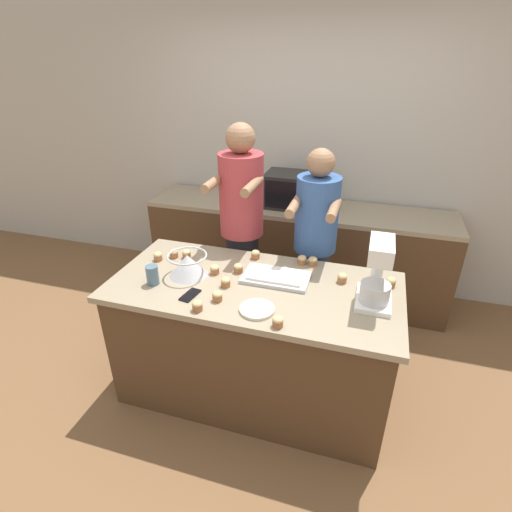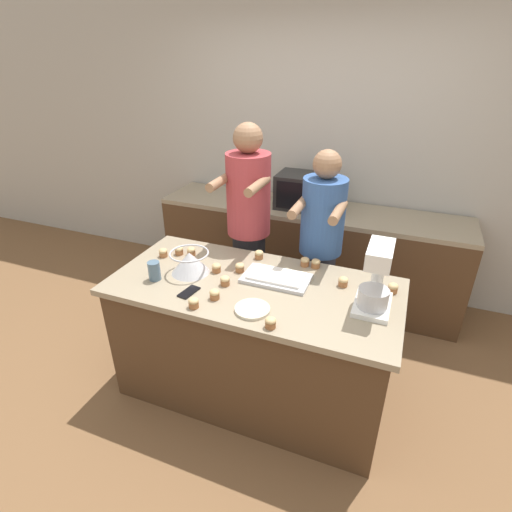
{
  "view_description": "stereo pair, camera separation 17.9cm",
  "coord_description": "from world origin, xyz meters",
  "px_view_note": "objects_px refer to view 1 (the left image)",
  "views": [
    {
      "loc": [
        0.63,
        -2.04,
        2.2
      ],
      "look_at": [
        0.0,
        0.04,
        1.06
      ],
      "focal_mm": 28.0,
      "sensor_mm": 36.0,
      "label": 1
    },
    {
      "loc": [
        0.8,
        -1.98,
        2.2
      ],
      "look_at": [
        0.0,
        0.04,
        1.06
      ],
      "focal_mm": 28.0,
      "sensor_mm": 36.0,
      "label": 2
    }
  ],
  "objects_px": {
    "small_plate": "(257,309)",
    "cupcake_11": "(238,268)",
    "stand_mixer": "(377,276)",
    "cupcake_13": "(158,256)",
    "cupcake_9": "(302,260)",
    "cell_phone": "(190,295)",
    "cupcake_2": "(215,269)",
    "cupcake_3": "(313,261)",
    "cupcake_1": "(278,321)",
    "cupcake_12": "(174,253)",
    "cupcake_7": "(217,296)",
    "cupcake_5": "(342,278)",
    "cupcake_10": "(226,282)",
    "person_right": "(314,252)",
    "drinking_glass": "(152,275)",
    "cupcake_4": "(187,254)",
    "microwave_oven": "(293,190)",
    "person_left": "(242,233)",
    "cupcake_8": "(391,282)",
    "baking_tray": "(276,277)",
    "mixing_bowl": "(188,264)",
    "cupcake_6": "(255,254)",
    "cupcake_0": "(197,306)"
  },
  "relations": [
    {
      "from": "person_right",
      "to": "drinking_glass",
      "type": "xyz_separation_m",
      "value": [
        -0.89,
        -0.79,
        0.09
      ]
    },
    {
      "from": "stand_mixer",
      "to": "cupcake_11",
      "type": "height_order",
      "value": "stand_mixer"
    },
    {
      "from": "mixing_bowl",
      "to": "small_plate",
      "type": "bearing_deg",
      "value": -25.01
    },
    {
      "from": "cupcake_2",
      "to": "cupcake_3",
      "type": "distance_m",
      "value": 0.67
    },
    {
      "from": "cupcake_1",
      "to": "small_plate",
      "type": "bearing_deg",
      "value": 144.25
    },
    {
      "from": "microwave_oven",
      "to": "cupcake_1",
      "type": "relative_size",
      "value": 7.93
    },
    {
      "from": "cell_phone",
      "to": "cupcake_2",
      "type": "height_order",
      "value": "cupcake_2"
    },
    {
      "from": "person_right",
      "to": "cupcake_7",
      "type": "relative_size",
      "value": 25.85
    },
    {
      "from": "drinking_glass",
      "to": "cupcake_1",
      "type": "relative_size",
      "value": 1.98
    },
    {
      "from": "mixing_bowl",
      "to": "cupcake_13",
      "type": "height_order",
      "value": "mixing_bowl"
    },
    {
      "from": "person_left",
      "to": "person_right",
      "type": "bearing_deg",
      "value": -0.08
    },
    {
      "from": "stand_mixer",
      "to": "cupcake_8",
      "type": "xyz_separation_m",
      "value": [
        0.1,
        0.2,
        -0.14
      ]
    },
    {
      "from": "cupcake_1",
      "to": "cupcake_11",
      "type": "relative_size",
      "value": 1.0
    },
    {
      "from": "mixing_bowl",
      "to": "cupcake_0",
      "type": "distance_m",
      "value": 0.41
    },
    {
      "from": "cupcake_2",
      "to": "cupcake_4",
      "type": "bearing_deg",
      "value": 151.36
    },
    {
      "from": "small_plate",
      "to": "cupcake_11",
      "type": "distance_m",
      "value": 0.45
    },
    {
      "from": "cupcake_6",
      "to": "cupcake_9",
      "type": "bearing_deg",
      "value": 2.81
    },
    {
      "from": "microwave_oven",
      "to": "cupcake_0",
      "type": "bearing_deg",
      "value": -95.43
    },
    {
      "from": "cupcake_0",
      "to": "cupcake_8",
      "type": "relative_size",
      "value": 1.0
    },
    {
      "from": "cupcake_9",
      "to": "person_right",
      "type": "bearing_deg",
      "value": 80.6
    },
    {
      "from": "cell_phone",
      "to": "cupcake_12",
      "type": "bearing_deg",
      "value": 127.52
    },
    {
      "from": "stand_mixer",
      "to": "cupcake_13",
      "type": "xyz_separation_m",
      "value": [
        -1.46,
        0.09,
        -0.14
      ]
    },
    {
      "from": "mixing_bowl",
      "to": "cupcake_6",
      "type": "relative_size",
      "value": 4.12
    },
    {
      "from": "baking_tray",
      "to": "cupcake_11",
      "type": "relative_size",
      "value": 6.78
    },
    {
      "from": "baking_tray",
      "to": "cupcake_7",
      "type": "distance_m",
      "value": 0.43
    },
    {
      "from": "cupcake_8",
      "to": "small_plate",
      "type": "bearing_deg",
      "value": -145.8
    },
    {
      "from": "cupcake_10",
      "to": "cell_phone",
      "type": "bearing_deg",
      "value": -135.76
    },
    {
      "from": "cupcake_4",
      "to": "cupcake_9",
      "type": "xyz_separation_m",
      "value": [
        0.8,
        0.15,
        0.0
      ]
    },
    {
      "from": "cupcake_2",
      "to": "cupcake_8",
      "type": "distance_m",
      "value": 1.12
    },
    {
      "from": "cell_phone",
      "to": "cupcake_7",
      "type": "relative_size",
      "value": 2.45
    },
    {
      "from": "cell_phone",
      "to": "cupcake_12",
      "type": "relative_size",
      "value": 2.45
    },
    {
      "from": "cupcake_2",
      "to": "cell_phone",
      "type": "bearing_deg",
      "value": -98.07
    },
    {
      "from": "drinking_glass",
      "to": "cupcake_9",
      "type": "height_order",
      "value": "drinking_glass"
    },
    {
      "from": "small_plate",
      "to": "cupcake_2",
      "type": "relative_size",
      "value": 3.22
    },
    {
      "from": "cupcake_9",
      "to": "cell_phone",
      "type": "bearing_deg",
      "value": -133.77
    },
    {
      "from": "person_right",
      "to": "cupcake_12",
      "type": "bearing_deg",
      "value": -155.18
    },
    {
      "from": "person_left",
      "to": "cupcake_9",
      "type": "bearing_deg",
      "value": -26.59
    },
    {
      "from": "cupcake_4",
      "to": "cupcake_9",
      "type": "relative_size",
      "value": 1.0
    },
    {
      "from": "mixing_bowl",
      "to": "microwave_oven",
      "type": "bearing_deg",
      "value": 74.51
    },
    {
      "from": "cupcake_5",
      "to": "cupcake_10",
      "type": "distance_m",
      "value": 0.73
    },
    {
      "from": "mixing_bowl",
      "to": "drinking_glass",
      "type": "height_order",
      "value": "mixing_bowl"
    },
    {
      "from": "cupcake_4",
      "to": "cupcake_12",
      "type": "distance_m",
      "value": 0.09
    },
    {
      "from": "stand_mixer",
      "to": "cupcake_9",
      "type": "bearing_deg",
      "value": 145.66
    },
    {
      "from": "cupcake_10",
      "to": "person_right",
      "type": "bearing_deg",
      "value": 57.35
    },
    {
      "from": "microwave_oven",
      "to": "cupcake_11",
      "type": "relative_size",
      "value": 7.93
    },
    {
      "from": "drinking_glass",
      "to": "cupcake_7",
      "type": "height_order",
      "value": "drinking_glass"
    },
    {
      "from": "cupcake_7",
      "to": "drinking_glass",
      "type": "bearing_deg",
      "value": 172.45
    },
    {
      "from": "microwave_oven",
      "to": "stand_mixer",
      "type": "bearing_deg",
      "value": -60.26
    },
    {
      "from": "cupcake_1",
      "to": "cupcake_13",
      "type": "height_order",
      "value": "same"
    },
    {
      "from": "cupcake_1",
      "to": "cupcake_12",
      "type": "bearing_deg",
      "value": 148.22
    }
  ]
}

